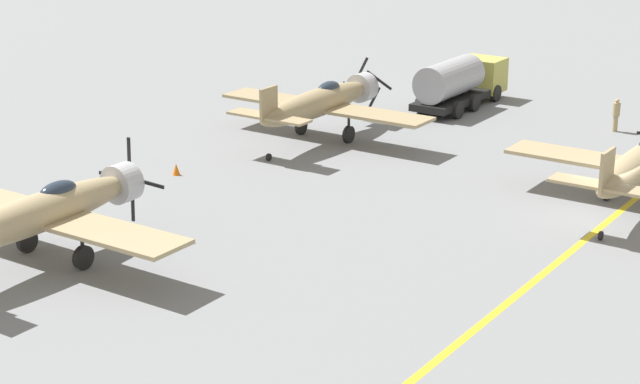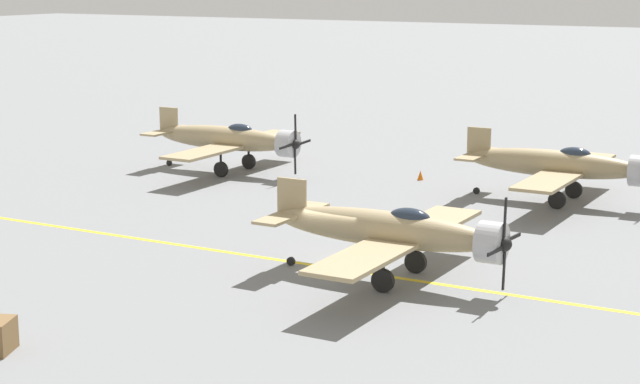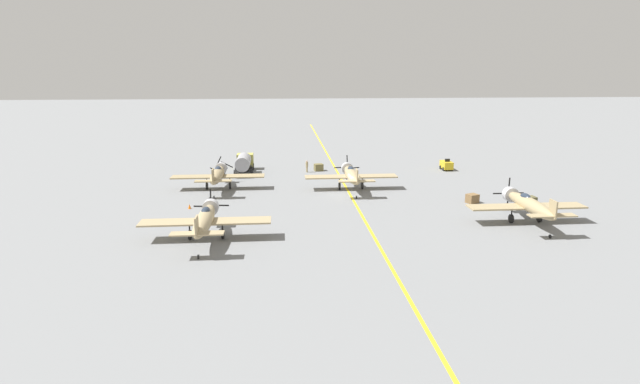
{
  "view_description": "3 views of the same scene",
  "coord_description": "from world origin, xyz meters",
  "px_view_note": "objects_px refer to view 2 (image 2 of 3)",
  "views": [
    {
      "loc": [
        13.3,
        -40.7,
        14.98
      ],
      "look_at": [
        -7.82,
        -9.42,
        2.47
      ],
      "focal_mm": 60.0,
      "sensor_mm": 36.0,
      "label": 1
    },
    {
      "loc": [
        36.84,
        19.61,
        11.82
      ],
      "look_at": [
        -3.64,
        -2.98,
        2.24
      ],
      "focal_mm": 60.0,
      "sensor_mm": 36.0,
      "label": 2
    },
    {
      "loc": [
        -8.69,
        -60.1,
        15.5
      ],
      "look_at": [
        -4.64,
        -10.38,
        3.02
      ],
      "focal_mm": 28.0,
      "sensor_mm": 36.0,
      "label": 3
    }
  ],
  "objects_px": {
    "airplane_mid_left": "(560,165)",
    "airplane_near_left": "(230,139)",
    "traffic_cone": "(420,175)",
    "airplane_mid_center": "(392,231)"
  },
  "relations": [
    {
      "from": "airplane_mid_left",
      "to": "airplane_near_left",
      "type": "distance_m",
      "value": 19.84
    },
    {
      "from": "traffic_cone",
      "to": "airplane_mid_left",
      "type": "bearing_deg",
      "value": 76.02
    },
    {
      "from": "airplane_mid_left",
      "to": "airplane_near_left",
      "type": "relative_size",
      "value": 1.0
    },
    {
      "from": "airplane_mid_left",
      "to": "traffic_cone",
      "type": "bearing_deg",
      "value": -115.35
    },
    {
      "from": "airplane_near_left",
      "to": "traffic_cone",
      "type": "bearing_deg",
      "value": 121.96
    },
    {
      "from": "airplane_near_left",
      "to": "traffic_cone",
      "type": "height_order",
      "value": "airplane_near_left"
    },
    {
      "from": "airplane_near_left",
      "to": "airplane_mid_center",
      "type": "bearing_deg",
      "value": 63.64
    },
    {
      "from": "airplane_mid_left",
      "to": "airplane_mid_center",
      "type": "height_order",
      "value": "airplane_mid_center"
    },
    {
      "from": "airplane_near_left",
      "to": "traffic_cone",
      "type": "distance_m",
      "value": 11.59
    },
    {
      "from": "airplane_mid_left",
      "to": "traffic_cone",
      "type": "relative_size",
      "value": 21.82
    }
  ]
}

